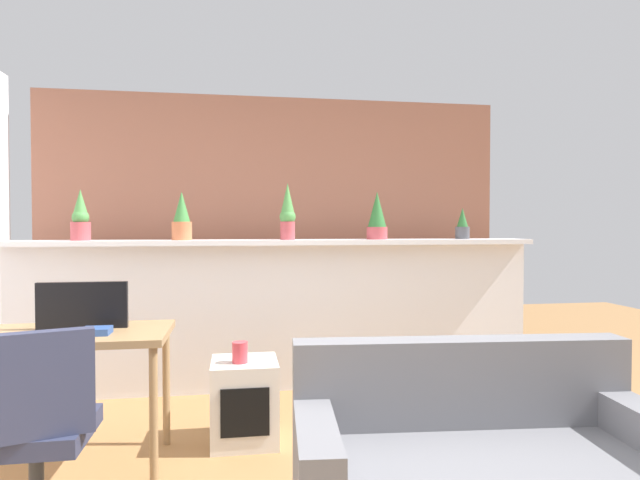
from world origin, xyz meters
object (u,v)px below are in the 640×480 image
potted_plant_0 (81,219)px  potted_plant_1 (182,218)px  desk (65,347)px  side_cube_shelf (245,401)px  couch (481,474)px  potted_plant_2 (288,213)px  office_chair (36,451)px  potted_plant_4 (462,225)px  potted_plant_3 (377,217)px  book_on_desk (97,331)px  vase_on_shelf (240,352)px  tv_monitor (82,305)px

potted_plant_0 → potted_plant_1: (0.75, -0.00, 0.01)m
potted_plant_1 → desk: (-0.50, -1.22, -0.72)m
side_cube_shelf → couch: couch is taller
desk → couch: (1.93, -0.98, -0.38)m
potted_plant_0 → potted_plant_2: size_ratio=0.86×
office_chair → potted_plant_4: bearing=35.4°
potted_plant_0 → potted_plant_1: size_ratio=1.02×
potted_plant_3 → potted_plant_4: size_ratio=1.49×
potted_plant_0 → potted_plant_3: potted_plant_3 is taller
potted_plant_3 → book_on_desk: 2.38m
side_cube_shelf → book_on_desk: book_on_desk is taller
potted_plant_2 → potted_plant_4: 1.51m
vase_on_shelf → side_cube_shelf: bearing=56.2°
book_on_desk → desk: bearing=152.2°
potted_plant_0 → couch: (2.18, -2.20, -1.10)m
potted_plant_0 → desk: 1.43m
potted_plant_2 → side_cube_shelf: bearing=-110.1°
potted_plant_3 → book_on_desk: (-1.88, -1.31, -0.63)m
potted_plant_1 → potted_plant_3: potted_plant_3 is taller
potted_plant_2 → vase_on_shelf: (-0.39, -1.03, -0.87)m
potted_plant_0 → office_chair: potted_plant_0 is taller
potted_plant_2 → office_chair: 2.50m
potted_plant_4 → side_cube_shelf: (-1.87, -1.03, -1.08)m
desk → potted_plant_0: bearing=101.4°
potted_plant_1 → potted_plant_0: bearing=179.9°
potted_plant_3 → tv_monitor: bearing=-150.5°
potted_plant_3 → couch: 2.47m
couch → potted_plant_2: bearing=105.5°
potted_plant_0 → book_on_desk: size_ratio=2.76×
potted_plant_3 → office_chair: bearing=-135.8°
tv_monitor → book_on_desk: 0.24m
side_cube_shelf → potted_plant_1: bearing=114.8°
potted_plant_2 → tv_monitor: size_ratio=0.94×
potted_plant_2 → book_on_desk: potted_plant_2 is taller
office_chair → side_cube_shelf: office_chair is taller
office_chair → vase_on_shelf: bearing=46.0°
potted_plant_3 → side_cube_shelf: (-1.11, -1.01, -1.15)m
potted_plant_2 → desk: (-1.33, -1.20, -0.76)m
tv_monitor → book_on_desk: tv_monitor is taller
desk → potted_plant_4: bearing=23.6°
potted_plant_0 → vase_on_shelf: 1.78m
side_cube_shelf → vase_on_shelf: bearing=-123.8°
potted_plant_3 → couch: (-0.14, -2.19, -1.12)m
potted_plant_0 → office_chair: bearing=-80.0°
potted_plant_3 → vase_on_shelf: bearing=-137.3°
vase_on_shelf → book_on_desk: book_on_desk is taller
potted_plant_1 → office_chair: size_ratio=0.42×
potted_plant_1 → side_cube_shelf: bearing=-65.2°
potted_plant_0 → couch: potted_plant_0 is taller
potted_plant_1 → potted_plant_2: potted_plant_2 is taller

